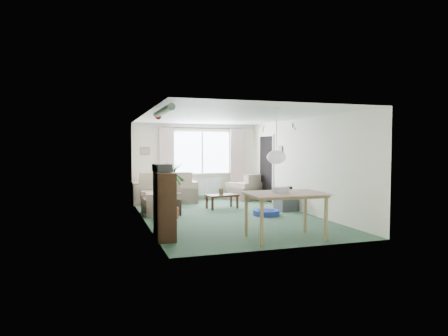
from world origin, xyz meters
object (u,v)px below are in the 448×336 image
object	(u,v)px
armchair_left	(161,198)
coffee_table	(222,202)
bookshelf	(164,205)
dining_table	(285,216)
armchair_corner	(245,187)
tv_cube	(286,202)
pet_bed	(266,213)
houseplant	(173,190)
sofa	(164,187)

from	to	relation	value
armchair_left	coffee_table	xyz separation A→B (m)	(1.72, 0.36, -0.21)
bookshelf	dining_table	size ratio (longest dim) A/B	0.92
dining_table	bookshelf	bearing A→B (deg)	159.75
armchair_corner	tv_cube	bearing A→B (deg)	70.76
bookshelf	dining_table	distance (m)	2.22
coffee_table	pet_bed	size ratio (longest dim) A/B	1.30
tv_cube	dining_table	bearing A→B (deg)	-119.81
armchair_corner	dining_table	size ratio (longest dim) A/B	0.69
bookshelf	houseplant	xyz separation A→B (m)	(0.54, 1.99, 0.06)
coffee_table	bookshelf	size ratio (longest dim) A/B	0.70
sofa	pet_bed	world-z (taller)	sofa
houseplant	dining_table	bearing A→B (deg)	-60.83
armchair_corner	tv_cube	distance (m)	2.44
sofa	tv_cube	size ratio (longest dim) A/B	3.72
dining_table	coffee_table	bearing A→B (deg)	90.27
bookshelf	tv_cube	size ratio (longest dim) A/B	2.41
dining_table	tv_cube	distance (m)	3.26
armchair_corner	sofa	bearing A→B (deg)	-25.11
houseplant	tv_cube	distance (m)	3.04
sofa	tv_cube	bearing A→B (deg)	140.05
sofa	dining_table	world-z (taller)	sofa
armchair_left	houseplant	size ratio (longest dim) A/B	0.67
armchair_corner	bookshelf	distance (m)	5.64
sofa	tv_cube	xyz separation A→B (m)	(2.80, -2.45, -0.24)
sofa	dining_table	xyz separation A→B (m)	(1.34, -5.35, -0.06)
armchair_left	coffee_table	bearing A→B (deg)	99.75
armchair_corner	bookshelf	world-z (taller)	bookshelf
armchair_corner	houseplant	xyz separation A→B (m)	(-2.78, -2.56, 0.26)
sofa	coffee_table	distance (m)	2.08
dining_table	sofa	bearing A→B (deg)	104.04
coffee_table	houseplant	bearing A→B (deg)	-146.67
armchair_corner	bookshelf	size ratio (longest dim) A/B	0.75
sofa	coffee_table	world-z (taller)	sofa
pet_bed	tv_cube	bearing A→B (deg)	33.41
sofa	armchair_left	xyz separation A→B (m)	(-0.40, -1.95, -0.07)
houseplant	tv_cube	world-z (taller)	houseplant
armchair_corner	houseplant	bearing A→B (deg)	18.16
pet_bed	coffee_table	bearing A→B (deg)	117.10
armchair_corner	armchair_left	world-z (taller)	armchair_corner
sofa	armchair_left	bearing A→B (deg)	79.58
coffee_table	dining_table	distance (m)	3.77
armchair_corner	coffee_table	xyz separation A→B (m)	(-1.25, -1.56, -0.22)
tv_cube	bookshelf	bearing A→B (deg)	-151.97
armchair_corner	dining_table	bearing A→B (deg)	52.37
bookshelf	dining_table	world-z (taller)	bookshelf
coffee_table	tv_cube	bearing A→B (deg)	-30.11
sofa	armchair_corner	xyz separation A→B (m)	(2.58, -0.02, -0.06)
bookshelf	houseplant	size ratio (longest dim) A/B	0.91
pet_bed	bookshelf	bearing A→B (deg)	-149.54
armchair_corner	pet_bed	bearing A→B (deg)	54.77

